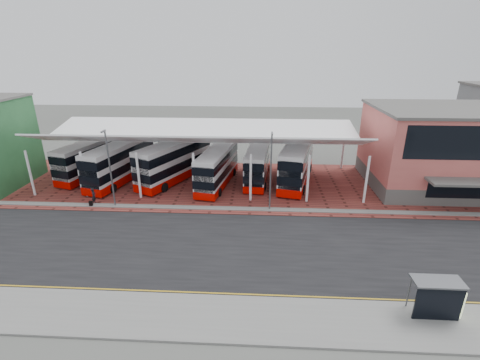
{
  "coord_description": "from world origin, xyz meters",
  "views": [
    {
      "loc": [
        0.76,
        -25.63,
        15.62
      ],
      "look_at": [
        -1.11,
        8.29,
        2.42
      ],
      "focal_mm": 26.0,
      "sensor_mm": 36.0,
      "label": 1
    }
  ],
  "objects_px": {
    "bus_2": "(175,161)",
    "pedestrian": "(94,196)",
    "bus_1": "(120,162)",
    "bus_4": "(258,164)",
    "terminal": "(453,148)",
    "bus_0": "(92,158)",
    "bus_shelter": "(442,296)",
    "bus_3": "(217,167)",
    "bus_5": "(297,163)"
  },
  "relations": [
    {
      "from": "bus_2",
      "to": "pedestrian",
      "type": "distance_m",
      "value": 10.26
    },
    {
      "from": "bus_1",
      "to": "bus_4",
      "type": "distance_m",
      "value": 16.68
    },
    {
      "from": "terminal",
      "to": "bus_0",
      "type": "height_order",
      "value": "terminal"
    },
    {
      "from": "bus_shelter",
      "to": "bus_2",
      "type": "bearing_deg",
      "value": 133.97
    },
    {
      "from": "bus_3",
      "to": "bus_shelter",
      "type": "relative_size",
      "value": 3.57
    },
    {
      "from": "bus_0",
      "to": "bus_1",
      "type": "xyz_separation_m",
      "value": [
        4.37,
        -1.75,
        0.13
      ]
    },
    {
      "from": "bus_shelter",
      "to": "pedestrian",
      "type": "bearing_deg",
      "value": 152.46
    },
    {
      "from": "bus_0",
      "to": "bus_2",
      "type": "relative_size",
      "value": 0.94
    },
    {
      "from": "bus_5",
      "to": "pedestrian",
      "type": "height_order",
      "value": "bus_5"
    },
    {
      "from": "bus_1",
      "to": "bus_2",
      "type": "bearing_deg",
      "value": 19.81
    },
    {
      "from": "bus_shelter",
      "to": "bus_5",
      "type": "bearing_deg",
      "value": 106.28
    },
    {
      "from": "bus_0",
      "to": "bus_2",
      "type": "distance_m",
      "value": 10.92
    },
    {
      "from": "bus_0",
      "to": "bus_2",
      "type": "bearing_deg",
      "value": 9.85
    },
    {
      "from": "bus_1",
      "to": "pedestrian",
      "type": "bearing_deg",
      "value": -80.07
    },
    {
      "from": "bus_1",
      "to": "bus_2",
      "type": "height_order",
      "value": "bus_2"
    },
    {
      "from": "bus_2",
      "to": "bus_5",
      "type": "xyz_separation_m",
      "value": [
        14.84,
        0.25,
        -0.0
      ]
    },
    {
      "from": "terminal",
      "to": "bus_0",
      "type": "distance_m",
      "value": 43.37
    },
    {
      "from": "terminal",
      "to": "bus_5",
      "type": "height_order",
      "value": "terminal"
    },
    {
      "from": "bus_4",
      "to": "pedestrian",
      "type": "xyz_separation_m",
      "value": [
        -17.08,
        -7.95,
        -1.21
      ]
    },
    {
      "from": "bus_0",
      "to": "bus_4",
      "type": "bearing_deg",
      "value": 14.04
    },
    {
      "from": "bus_0",
      "to": "bus_5",
      "type": "bearing_deg",
      "value": 13.61
    },
    {
      "from": "bus_1",
      "to": "bus_3",
      "type": "bearing_deg",
      "value": 10.65
    },
    {
      "from": "bus_3",
      "to": "bus_shelter",
      "type": "height_order",
      "value": "bus_3"
    },
    {
      "from": "bus_4",
      "to": "bus_shelter",
      "type": "bearing_deg",
      "value": -58.82
    },
    {
      "from": "bus_3",
      "to": "pedestrian",
      "type": "height_order",
      "value": "bus_3"
    },
    {
      "from": "bus_0",
      "to": "bus_1",
      "type": "bearing_deg",
      "value": -6.39
    },
    {
      "from": "terminal",
      "to": "bus_0",
      "type": "relative_size",
      "value": 1.67
    },
    {
      "from": "bus_0",
      "to": "bus_2",
      "type": "xyz_separation_m",
      "value": [
        10.86,
        -1.06,
        0.2
      ]
    },
    {
      "from": "bus_0",
      "to": "bus_3",
      "type": "relative_size",
      "value": 1.02
    },
    {
      "from": "pedestrian",
      "to": "bus_1",
      "type": "bearing_deg",
      "value": -10.1
    },
    {
      "from": "bus_1",
      "to": "bus_5",
      "type": "relative_size",
      "value": 0.97
    },
    {
      "from": "bus_shelter",
      "to": "bus_1",
      "type": "bearing_deg",
      "value": 142.41
    },
    {
      "from": "bus_5",
      "to": "bus_shelter",
      "type": "height_order",
      "value": "bus_5"
    },
    {
      "from": "pedestrian",
      "to": "terminal",
      "type": "bearing_deg",
      "value": -85.89
    },
    {
      "from": "bus_1",
      "to": "bus_3",
      "type": "height_order",
      "value": "bus_1"
    },
    {
      "from": "terminal",
      "to": "bus_5",
      "type": "xyz_separation_m",
      "value": [
        -17.58,
        0.45,
        -2.21
      ]
    },
    {
      "from": "bus_1",
      "to": "pedestrian",
      "type": "xyz_separation_m",
      "value": [
        -0.45,
        -6.71,
        -1.47
      ]
    },
    {
      "from": "bus_0",
      "to": "pedestrian",
      "type": "distance_m",
      "value": 9.42
    },
    {
      "from": "bus_5",
      "to": "bus_shelter",
      "type": "bearing_deg",
      "value": -60.73
    },
    {
      "from": "bus_4",
      "to": "bus_shelter",
      "type": "relative_size",
      "value": 3.41
    },
    {
      "from": "bus_1",
      "to": "bus_4",
      "type": "height_order",
      "value": "bus_1"
    },
    {
      "from": "bus_2",
      "to": "bus_3",
      "type": "distance_m",
      "value": 5.56
    },
    {
      "from": "bus_0",
      "to": "bus_4",
      "type": "distance_m",
      "value": 21.0
    },
    {
      "from": "bus_2",
      "to": "bus_shelter",
      "type": "xyz_separation_m",
      "value": [
        21.31,
        -22.3,
        -0.83
      ]
    },
    {
      "from": "bus_0",
      "to": "pedestrian",
      "type": "relative_size",
      "value": 6.43
    },
    {
      "from": "bus_4",
      "to": "bus_3",
      "type": "bearing_deg",
      "value": -153.15
    },
    {
      "from": "terminal",
      "to": "bus_2",
      "type": "bearing_deg",
      "value": 179.64
    },
    {
      "from": "bus_1",
      "to": "bus_shelter",
      "type": "height_order",
      "value": "bus_1"
    },
    {
      "from": "bus_0",
      "to": "bus_4",
      "type": "height_order",
      "value": "bus_0"
    },
    {
      "from": "terminal",
      "to": "bus_4",
      "type": "height_order",
      "value": "terminal"
    }
  ]
}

